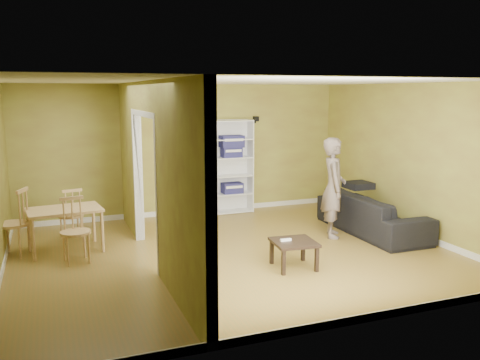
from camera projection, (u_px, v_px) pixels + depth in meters
name	position (u px, v px, depth m)	size (l,w,h in m)	color
room_shell	(232.00, 170.00, 7.58)	(6.50, 6.50, 6.50)	olive
partition	(152.00, 174.00, 7.16)	(0.22, 5.50, 2.60)	olive
wall_speaker	(256.00, 119.00, 10.48)	(0.10, 0.10, 0.10)	black
sofa	(372.00, 208.00, 8.89)	(1.00, 2.34, 0.89)	black
person	(334.00, 179.00, 8.57)	(0.57, 0.73, 1.99)	slate
bookshelf	(232.00, 166.00, 10.37)	(0.80, 0.35, 1.90)	white
paper_box_navy_a	(232.00, 188.00, 10.40)	(0.41, 0.27, 0.21)	navy
paper_box_navy_b	(231.00, 152.00, 10.27)	(0.39, 0.26, 0.20)	navy
paper_box_navy_c	(232.00, 140.00, 10.22)	(0.46, 0.30, 0.24)	navy
coffee_table	(294.00, 245.00, 7.12)	(0.58, 0.58, 0.39)	black
game_controller	(286.00, 240.00, 7.10)	(0.16, 0.04, 0.03)	white
dining_table	(64.00, 213.00, 7.82)	(1.08, 0.72, 0.68)	tan
chair_left	(12.00, 222.00, 7.62)	(0.47, 0.47, 1.04)	tan
chair_near	(75.00, 231.00, 7.32)	(0.43, 0.43, 0.95)	tan
chair_far	(71.00, 214.00, 8.44)	(0.41, 0.41, 0.90)	tan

